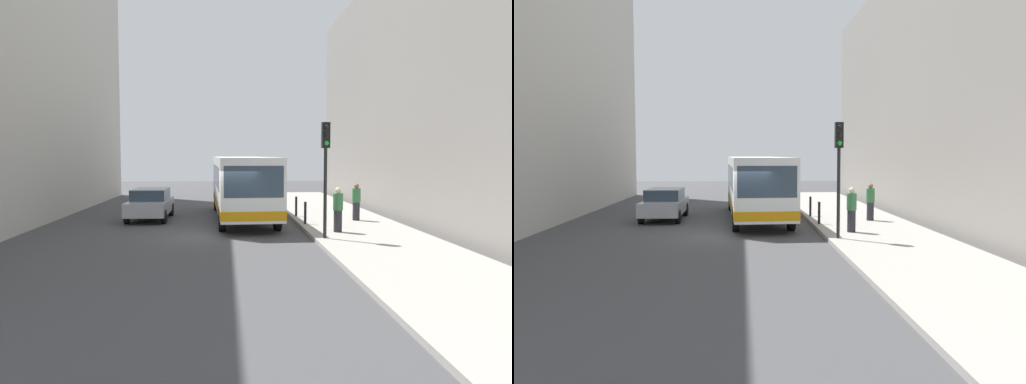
{
  "view_description": "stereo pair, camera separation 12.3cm",
  "coord_description": "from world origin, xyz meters",
  "views": [
    {
      "loc": [
        0.0,
        -19.35,
        3.11
      ],
      "look_at": [
        1.39,
        2.82,
        1.46
      ],
      "focal_mm": 35.21,
      "sensor_mm": 36.0,
      "label": 1
    },
    {
      "loc": [
        0.12,
        -19.36,
        3.11
      ],
      "look_at": [
        1.39,
        2.82,
        1.46
      ],
      "focal_mm": 35.21,
      "sensor_mm": 36.0,
      "label": 2
    }
  ],
  "objects": [
    {
      "name": "bollard_near",
      "position": [
        3.45,
        1.85,
        0.62
      ],
      "size": [
        0.11,
        0.11,
        0.95
      ],
      "primitive_type": "cylinder",
      "color": "black",
      "rests_on": "sidewalk"
    },
    {
      "name": "car_beside_bus",
      "position": [
        -3.57,
        4.93,
        0.78
      ],
      "size": [
        1.89,
        4.41,
        1.48
      ],
      "rotation": [
        0.0,
        0.0,
        3.13
      ],
      "color": "#A5A8AD",
      "rests_on": "ground"
    },
    {
      "name": "sidewalk",
      "position": [
        5.4,
        0.0,
        0.07
      ],
      "size": [
        4.4,
        40.0,
        0.15
      ],
      "primitive_type": "cube",
      "color": "#9E9991",
      "rests_on": "ground"
    },
    {
      "name": "pedestrian_near_signal",
      "position": [
        4.34,
        -0.47,
        1.01
      ],
      "size": [
        0.38,
        0.38,
        1.72
      ],
      "rotation": [
        0.0,
        0.0,
        6.1
      ],
      "color": "#26262D",
      "rests_on": "sidewalk"
    },
    {
      "name": "car_behind_bus",
      "position": [
        1.45,
        15.25,
        0.78
      ],
      "size": [
        2.09,
        4.51,
        1.48
      ],
      "rotation": [
        0.0,
        0.0,
        3.2
      ],
      "color": "#A5A8AD",
      "rests_on": "ground"
    },
    {
      "name": "ground_plane",
      "position": [
        0.0,
        0.0,
        0.0
      ],
      "size": [
        80.0,
        80.0,
        0.0
      ],
      "primitive_type": "plane",
      "color": "#424244"
    },
    {
      "name": "traffic_light",
      "position": [
        3.55,
        -1.88,
        3.01
      ],
      "size": [
        0.28,
        0.33,
        4.1
      ],
      "color": "black",
      "rests_on": "sidewalk"
    },
    {
      "name": "bollard_mid",
      "position": [
        3.45,
        4.6,
        0.62
      ],
      "size": [
        0.11,
        0.11,
        0.95
      ],
      "primitive_type": "cylinder",
      "color": "black",
      "rests_on": "sidewalk"
    },
    {
      "name": "bus",
      "position": [
        0.84,
        4.93,
        1.73
      ],
      "size": [
        3.01,
        11.12,
        3.0
      ],
      "rotation": [
        0.0,
        0.0,
        3.19
      ],
      "color": "white",
      "rests_on": "ground"
    },
    {
      "name": "pedestrian_mid_sidewalk",
      "position": [
        5.94,
        2.89,
        0.98
      ],
      "size": [
        0.38,
        0.38,
        1.67
      ],
      "rotation": [
        0.0,
        0.0,
        4.5
      ],
      "color": "#26262D",
      "rests_on": "sidewalk"
    },
    {
      "name": "building_right",
      "position": [
        11.5,
        4.0,
        6.35
      ],
      "size": [
        7.0,
        32.0,
        12.69
      ],
      "primitive_type": "cube",
      "color": "gray",
      "rests_on": "ground"
    }
  ]
}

